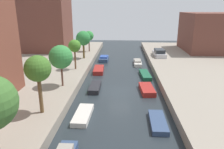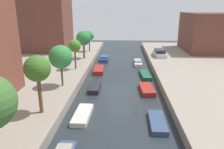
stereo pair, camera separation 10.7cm
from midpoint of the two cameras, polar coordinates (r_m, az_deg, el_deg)
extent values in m
plane|color=#232B30|center=(26.60, 2.12, -4.41)|extent=(84.00, 84.00, 0.00)
cube|color=brown|center=(49.91, 24.22, 10.06)|extent=(10.00, 11.67, 7.66)
cylinder|color=brown|center=(19.71, -18.10, -5.14)|extent=(0.32, 0.32, 3.20)
sphere|color=#3D6C25|center=(18.97, -18.76, 1.51)|extent=(2.21, 2.21, 2.21)
cylinder|color=brown|center=(25.83, -12.80, -0.22)|extent=(0.21, 0.21, 2.50)
sphere|color=#33843C|center=(25.27, -13.13, 4.50)|extent=(2.67, 2.67, 2.67)
cylinder|color=brown|center=(32.48, -9.46, 3.84)|extent=(0.24, 0.24, 2.81)
sphere|color=#3F7A25|center=(32.08, -9.63, 7.39)|extent=(1.80, 1.80, 1.80)
cylinder|color=brown|center=(39.29, -7.25, 6.16)|extent=(0.33, 0.33, 2.67)
sphere|color=#2B7C38|center=(38.93, -7.37, 9.37)|extent=(2.54, 2.54, 2.54)
cylinder|color=brown|center=(45.44, -5.83, 7.61)|extent=(0.22, 0.22, 2.51)
sphere|color=#2F8639|center=(45.15, -5.91, 10.02)|extent=(1.94, 1.94, 1.94)
cube|color=#B7B7BC|center=(41.87, 12.31, 5.21)|extent=(2.06, 4.80, 0.71)
cube|color=#1E2328|center=(41.39, 12.44, 6.02)|extent=(1.75, 2.66, 0.64)
cube|color=beige|center=(20.76, -7.54, -10.40)|extent=(1.53, 4.01, 0.47)
cube|color=#232328|center=(27.13, -4.39, -3.36)|extent=(1.29, 3.73, 0.57)
cube|color=maroon|center=(34.41, -3.38, 1.22)|extent=(1.65, 4.20, 0.64)
cube|color=#33476B|center=(41.66, -1.97, 4.08)|extent=(1.69, 3.80, 0.64)
cube|color=#2D4C9E|center=(41.47, -1.99, 4.67)|extent=(1.42, 2.10, 0.27)
cube|color=#33476B|center=(19.85, 11.92, -12.06)|extent=(1.42, 3.89, 0.45)
cube|color=maroon|center=(26.67, 9.19, -3.88)|extent=(1.79, 3.87, 0.60)
cube|color=#195638|center=(32.37, 8.75, -0.10)|extent=(1.56, 4.53, 0.53)
cube|color=beige|center=(39.05, 6.82, 3.01)|extent=(1.32, 4.35, 0.56)
cube|color=gray|center=(39.03, 6.84, 3.63)|extent=(1.11, 2.40, 0.27)
camera|label=1|loc=(0.05, -89.90, 0.03)|focal=35.05mm
camera|label=2|loc=(0.05, 90.10, -0.03)|focal=35.05mm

